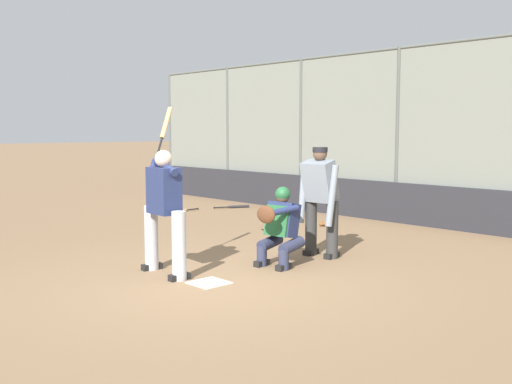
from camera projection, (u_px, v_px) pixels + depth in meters
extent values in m
plane|color=#846647|center=(209.00, 283.00, 7.41)|extent=(160.00, 160.00, 0.00)
cube|color=white|center=(209.00, 283.00, 7.41)|extent=(0.43, 0.43, 0.01)
cylinder|color=#515651|center=(397.00, 135.00, 12.28)|extent=(0.08, 0.08, 3.57)
cylinder|color=#515651|center=(301.00, 134.00, 14.25)|extent=(0.08, 0.08, 3.57)
cylinder|color=#515651|center=(228.00, 134.00, 16.21)|extent=(0.08, 0.08, 3.57)
cylinder|color=#515651|center=(171.00, 134.00, 18.17)|extent=(0.08, 0.08, 3.57)
cube|color=gray|center=(458.00, 136.00, 11.30)|extent=(18.87, 0.01, 3.57)
cylinder|color=#515651|center=(461.00, 41.00, 11.12)|extent=(18.87, 0.06, 0.06)
cube|color=#28282D|center=(453.00, 208.00, 11.37)|extent=(18.50, 0.18, 0.81)
cube|color=slate|center=(389.00, 201.00, 15.60)|extent=(13.21, 3.05, 0.12)
cube|color=slate|center=(364.00, 198.00, 14.84)|extent=(13.21, 0.55, 0.44)
cube|color=#B7BABC|center=(364.00, 187.00, 14.81)|extent=(13.21, 0.24, 0.08)
cube|color=slate|center=(377.00, 190.00, 15.20)|extent=(13.21, 0.55, 0.76)
cube|color=#B7BABC|center=(378.00, 173.00, 15.15)|extent=(13.21, 0.24, 0.08)
cube|color=slate|center=(390.00, 182.00, 15.55)|extent=(13.21, 0.55, 1.08)
cube|color=#B7BABC|center=(390.00, 160.00, 15.49)|extent=(13.21, 0.24, 0.08)
cube|color=slate|center=(402.00, 175.00, 15.91)|extent=(13.21, 0.55, 1.40)
cube|color=#B7BABC|center=(403.00, 147.00, 15.83)|extent=(13.21, 0.24, 0.08)
cube|color=slate|center=(414.00, 168.00, 16.26)|extent=(13.21, 0.55, 1.72)
cube|color=#B7BABC|center=(415.00, 135.00, 16.17)|extent=(13.21, 0.24, 0.08)
cylinder|color=#B7B7BC|center=(179.00, 246.00, 7.52)|extent=(0.18, 0.18, 0.88)
cube|color=black|center=(179.00, 277.00, 7.56)|extent=(0.13, 0.29, 0.08)
cylinder|color=#B7B7BC|center=(151.00, 238.00, 8.09)|extent=(0.18, 0.18, 0.88)
cube|color=black|center=(152.00, 267.00, 8.13)|extent=(0.13, 0.29, 0.08)
cube|color=navy|center=(164.00, 191.00, 7.74)|extent=(0.50, 0.32, 0.60)
sphere|color=beige|center=(163.00, 159.00, 7.69)|extent=(0.22, 0.22, 0.22)
cylinder|color=navy|center=(165.00, 167.00, 7.72)|extent=(0.62, 0.21, 0.23)
cylinder|color=navy|center=(154.00, 166.00, 7.95)|extent=(0.11, 0.15, 0.17)
sphere|color=black|center=(156.00, 161.00, 7.96)|extent=(0.04, 0.04, 0.04)
cylinder|color=black|center=(159.00, 149.00, 8.04)|extent=(0.13, 0.20, 0.31)
cylinder|color=tan|center=(166.00, 123.00, 8.21)|extent=(0.21, 0.31, 0.45)
cylinder|color=#2D334C|center=(284.00, 260.00, 8.10)|extent=(0.14, 0.14, 0.28)
cylinder|color=#2D334C|center=(292.00, 246.00, 8.23)|extent=(0.22, 0.45, 0.22)
cube|color=black|center=(284.00, 267.00, 8.11)|extent=(0.13, 0.27, 0.08)
cylinder|color=#2D334C|center=(262.00, 256.00, 8.34)|extent=(0.14, 0.14, 0.28)
cylinder|color=#2D334C|center=(270.00, 242.00, 8.47)|extent=(0.22, 0.45, 0.22)
cube|color=black|center=(262.00, 263.00, 8.35)|extent=(0.13, 0.27, 0.08)
cube|color=navy|center=(283.00, 220.00, 8.34)|extent=(0.45, 0.38, 0.51)
cube|color=#235B33|center=(277.00, 221.00, 8.24)|extent=(0.38, 0.18, 0.43)
sphere|color=brown|center=(283.00, 197.00, 8.31)|extent=(0.19, 0.19, 0.19)
sphere|color=#235B33|center=(283.00, 194.00, 8.31)|extent=(0.21, 0.21, 0.21)
cylinder|color=navy|center=(282.00, 211.00, 8.05)|extent=(0.21, 0.50, 0.15)
ellipsoid|color=#56331E|center=(266.00, 215.00, 7.94)|extent=(0.31, 0.14, 0.24)
cylinder|color=brown|center=(269.00, 216.00, 8.50)|extent=(0.12, 0.30, 0.41)
cylinder|color=#333333|center=(332.00, 230.00, 8.82)|extent=(0.18, 0.18, 0.84)
cube|color=black|center=(332.00, 256.00, 8.85)|extent=(0.14, 0.29, 0.08)
cylinder|color=#333333|center=(311.00, 227.00, 9.07)|extent=(0.18, 0.18, 0.84)
cube|color=black|center=(311.00, 252.00, 9.11)|extent=(0.14, 0.29, 0.08)
cube|color=gray|center=(320.00, 181.00, 8.83)|extent=(0.49, 0.44, 0.64)
sphere|color=brown|center=(320.00, 154.00, 8.78)|extent=(0.21, 0.21, 0.21)
cylinder|color=black|center=(320.00, 150.00, 8.78)|extent=(0.22, 0.22, 0.07)
cylinder|color=gray|center=(332.00, 196.00, 8.63)|extent=(0.13, 0.23, 0.90)
cylinder|color=gray|center=(303.00, 193.00, 8.97)|extent=(0.16, 0.24, 0.90)
sphere|color=black|center=(214.00, 208.00, 14.37)|extent=(0.04, 0.04, 0.04)
cylinder|color=black|center=(222.00, 207.00, 14.43)|extent=(0.17, 0.35, 0.03)
cylinder|color=#28282D|center=(239.00, 207.00, 14.58)|extent=(0.27, 0.49, 0.07)
sphere|color=black|center=(198.00, 209.00, 14.20)|extent=(0.04, 0.04, 0.04)
cylinder|color=black|center=(192.00, 209.00, 14.06)|extent=(0.06, 0.37, 0.03)
cylinder|color=tan|center=(178.00, 211.00, 13.74)|extent=(0.11, 0.51, 0.07)
ellipsoid|color=brown|center=(327.00, 224.00, 11.79)|extent=(0.28, 0.18, 0.10)
ellipsoid|color=brown|center=(321.00, 224.00, 11.79)|extent=(0.10, 0.08, 0.08)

